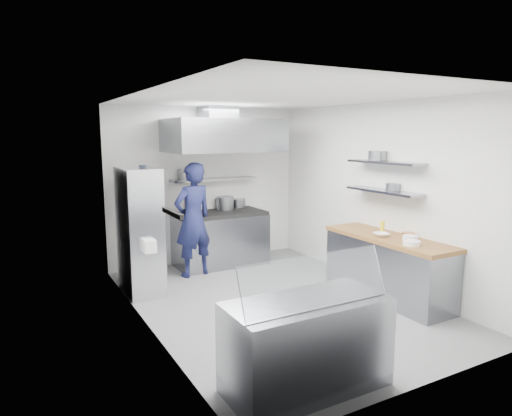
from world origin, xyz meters
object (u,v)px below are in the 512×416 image
gas_range (220,240)px  wire_rack (140,231)px  chef (193,220)px  display_case (307,345)px

gas_range → wire_rack: (-1.63, -0.74, 0.48)m
chef → display_case: size_ratio=1.25×
chef → wire_rack: 1.03m
gas_range → chef: bearing=-149.8°
gas_range → chef: chef is taller
gas_range → display_case: (-1.01, -4.10, -0.03)m
chef → display_case: 3.77m
gas_range → chef: 0.91m
chef → display_case: bearing=72.2°
wire_rack → chef: bearing=19.9°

